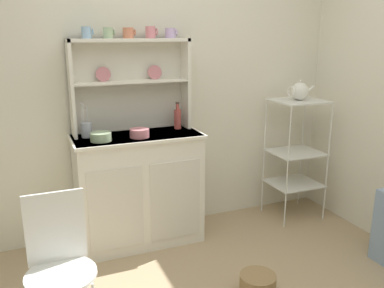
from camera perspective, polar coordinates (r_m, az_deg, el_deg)
The scene contains 16 objects.
wall_back at distance 3.39m, azimuth -5.36°, elevation 8.56°, with size 3.84×0.05×2.50m, color silver.
hutch_cabinet at distance 3.28m, azimuth -7.36°, elevation -6.09°, with size 0.98×0.45×0.89m.
hutch_shelf_unit at distance 3.23m, azimuth -8.64°, elevation 8.99°, with size 0.91×0.18×0.71m.
bakers_rack at distance 3.76m, azimuth 14.24°, elevation -0.14°, with size 0.44×0.39×1.07m.
wire_chair at distance 2.30m, azimuth -17.97°, elevation -14.77°, with size 0.36×0.36×0.85m.
floor_basket at distance 2.82m, azimuth 9.09°, elevation -18.75°, with size 0.23×0.23×0.14m, color #93754C.
cup_sky_0 at distance 3.12m, azimuth -14.41°, elevation 14.74°, with size 0.08×0.07×0.08m.
cup_sage_1 at distance 3.14m, azimuth -11.53°, elevation 14.87°, with size 0.08×0.07×0.08m.
cup_terracotta_2 at distance 3.17m, azimuth -8.82°, elevation 14.97°, with size 0.09×0.08×0.08m.
cup_rose_3 at distance 3.22m, azimuth -5.74°, elevation 15.16°, with size 0.09×0.08×0.09m.
cup_lilac_4 at distance 3.27m, azimuth -3.01°, elevation 15.12°, with size 0.09×0.08×0.08m.
bowl_mixing_large at distance 3.01m, azimuth -12.54°, elevation 0.99°, with size 0.15×0.15×0.06m, color #9EB78E.
bowl_floral_medium at distance 3.07m, azimuth -7.30°, elevation 1.52°, with size 0.14×0.14×0.06m, color #D17A84.
jam_bottle at distance 3.31m, azimuth -2.01°, elevation 3.60°, with size 0.06×0.06×0.22m.
utensil_jar at distance 3.14m, azimuth -14.42°, elevation 1.96°, with size 0.08×0.08×0.25m.
porcelain_teapot at distance 3.67m, azimuth 14.70°, elevation 7.09°, with size 0.24×0.15×0.17m.
Camera 1 is at (-0.98, -1.59, 1.64)m, focal length 38.46 mm.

